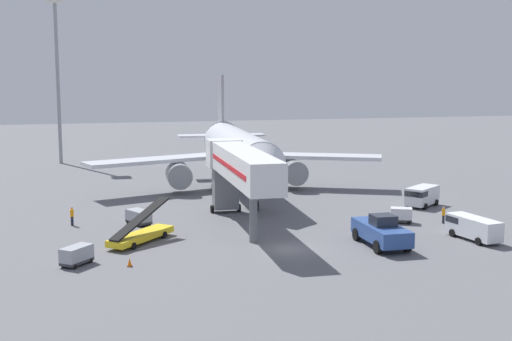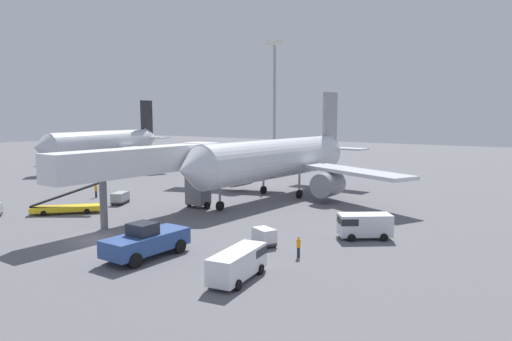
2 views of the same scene
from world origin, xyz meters
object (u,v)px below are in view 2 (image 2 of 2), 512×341
at_px(jet_bridge, 151,164).
at_px(ground_crew_worker_midground, 96,190).
at_px(pushback_tug, 146,241).
at_px(ground_crew_worker_foreground, 299,246).
at_px(baggage_cart_rear_right, 120,198).
at_px(service_van_far_center, 239,262).
at_px(airplane_background, 105,144).
at_px(airplane_at_gate, 279,159).
at_px(service_van_near_right, 363,225).
at_px(apron_light_mast, 275,80).
at_px(belt_loader_truck, 66,207).
at_px(baggage_cart_rear_left, 264,236).

height_order(jet_bridge, ground_crew_worker_midground, jet_bridge).
height_order(pushback_tug, ground_crew_worker_foreground, pushback_tug).
distance_m(baggage_cart_rear_right, ground_crew_worker_midground, 6.31).
bearing_deg(service_van_far_center, baggage_cart_rear_right, 154.25).
xyz_separation_m(ground_crew_worker_foreground, airplane_background, (-62.72, 31.85, 4.05)).
relative_size(airplane_at_gate, service_van_near_right, 7.62).
height_order(service_van_near_right, airplane_background, airplane_background).
distance_m(airplane_at_gate, baggage_cart_rear_right, 20.73).
height_order(baggage_cart_rear_right, airplane_background, airplane_background).
bearing_deg(jet_bridge, baggage_cart_rear_right, 159.62).
bearing_deg(service_van_near_right, apron_light_mast, 129.32).
bearing_deg(belt_loader_truck, ground_crew_worker_midground, 124.82).
xyz_separation_m(belt_loader_truck, airplane_background, (-33.64, 32.06, 4.13)).
bearing_deg(jet_bridge, service_van_far_center, -28.23).
xyz_separation_m(jet_bridge, service_van_far_center, (18.62, -9.99, -4.63)).
bearing_deg(baggage_cart_rear_right, jet_bridge, -20.38).
xyz_separation_m(jet_bridge, ground_crew_worker_foreground, (19.54, -3.50, -4.91)).
distance_m(pushback_tug, airplane_background, 65.65).
bearing_deg(airplane_at_gate, ground_crew_worker_midground, -144.14).
bearing_deg(pushback_tug, baggage_cart_rear_left, 53.51).
bearing_deg(jet_bridge, apron_light_mast, 108.39).
bearing_deg(apron_light_mast, baggage_cart_rear_left, -58.77).
distance_m(service_van_far_center, ground_crew_worker_midground, 36.93).
xyz_separation_m(jet_bridge, pushback_tug, (9.91, -10.08, -4.50)).
bearing_deg(airplane_background, service_van_near_right, -20.17).
bearing_deg(baggage_cart_rear_right, service_van_far_center, -25.75).
xyz_separation_m(service_van_far_center, ground_crew_worker_midground, (-33.93, 14.58, -0.18)).
bearing_deg(jet_bridge, baggage_cart_rear_left, -8.49).
height_order(ground_crew_worker_foreground, airplane_background, airplane_background).
bearing_deg(baggage_cart_rear_left, baggage_cart_rear_right, 166.98).
bearing_deg(airplane_background, apron_light_mast, 42.32).
relative_size(service_van_near_right, ground_crew_worker_midground, 2.67).
distance_m(airplane_at_gate, airplane_background, 48.37).
xyz_separation_m(airplane_at_gate, baggage_cart_rear_right, (-13.34, -15.31, -4.18)).
bearing_deg(service_van_far_center, baggage_cart_rear_left, 111.22).
relative_size(service_van_near_right, airplane_background, 0.14).
relative_size(service_van_near_right, baggage_cart_rear_right, 1.64).
relative_size(jet_bridge, service_van_far_center, 3.70).
bearing_deg(baggage_cart_rear_left, apron_light_mast, 121.23).
height_order(jet_bridge, airplane_background, airplane_background).
distance_m(airplane_at_gate, ground_crew_worker_midground, 24.43).
distance_m(jet_bridge, service_van_near_right, 22.47).
bearing_deg(apron_light_mast, ground_crew_worker_midground, -87.64).
relative_size(belt_loader_truck, service_van_near_right, 1.37).
bearing_deg(airplane_at_gate, apron_light_mast, 122.86).
height_order(pushback_tug, belt_loader_truck, belt_loader_truck).
bearing_deg(service_van_far_center, airplane_background, 148.18).
bearing_deg(baggage_cart_rear_right, ground_crew_worker_foreground, -13.52).
height_order(service_van_far_center, baggage_cart_rear_left, service_van_far_center).
xyz_separation_m(service_van_far_center, baggage_cart_rear_right, (-27.74, 13.38, -0.36)).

